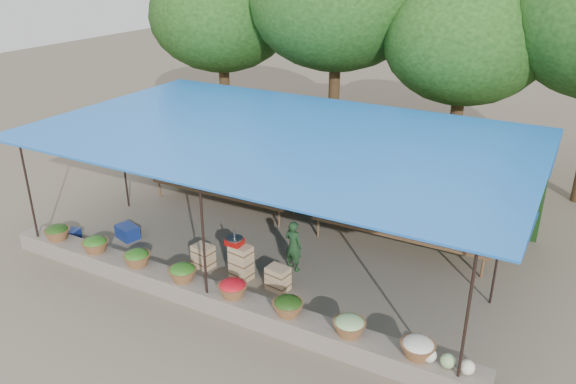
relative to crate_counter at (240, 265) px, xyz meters
The scene contains 16 objects.
ground 1.63m from the crate_counter, 86.70° to the left, with size 60.00×60.00×0.00m, color #6B624F.
stone_curb 1.16m from the crate_counter, 85.42° to the right, with size 10.60×0.55×0.40m, color #695F54.
stall_canopy 2.89m from the crate_counter, 86.81° to the left, with size 10.80×6.60×2.82m.
produce_baskets 1.18m from the crate_counter, 90.38° to the right, with size 8.98×0.58×0.34m.
netting_backdrop 4.84m from the crate_counter, 88.89° to the left, with size 10.60×0.06×2.50m, color #1B3F16.
tree_row 8.87m from the crate_counter, 85.57° to the left, with size 16.51×5.50×7.12m.
fruit_table_left 3.81m from the crate_counter, 129.12° to the left, with size 4.21×0.95×0.93m.
fruit_table_right 3.94m from the crate_counter, 48.60° to the left, with size 4.21×0.95×0.93m.
crate_counter is the anchor object (origin of this frame).
weighing_scale 0.56m from the crate_counter, behind, with size 0.35×0.35×0.37m.
vendor_seated 1.22m from the crate_counter, 44.95° to the left, with size 0.43×0.28×1.17m, color #1B3B1E.
customer_left 5.41m from the crate_counter, 132.65° to the left, with size 0.83×0.65×1.72m, color slate.
customer_mid 4.01m from the crate_counter, 68.54° to the left, with size 1.11×0.64×1.72m, color slate.
customer_right 5.28m from the crate_counter, 41.97° to the left, with size 0.92×0.38×1.57m, color slate.
blue_crate_front 4.62m from the crate_counter, behind, with size 0.43×0.31×0.26m, color navy.
blue_crate_back 3.41m from the crate_counter, behind, with size 0.54×0.39×0.33m, color navy.
Camera 1 is at (5.77, -10.18, 6.49)m, focal length 35.00 mm.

